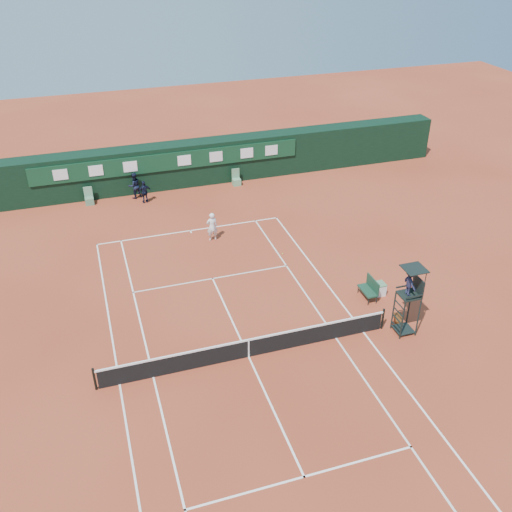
{
  "coord_description": "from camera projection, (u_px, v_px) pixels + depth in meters",
  "views": [
    {
      "loc": [
        -5.42,
        -17.94,
        16.45
      ],
      "look_at": [
        2.26,
        6.0,
        1.2
      ],
      "focal_mm": 40.0,
      "sensor_mm": 36.0,
      "label": 1
    }
  ],
  "objects": [
    {
      "name": "cooler",
      "position": [
        379.0,
        289.0,
        28.39
      ],
      "size": [
        0.57,
        0.57,
        0.65
      ],
      "color": "white",
      "rests_on": "ground"
    },
    {
      "name": "tennis_ball",
      "position": [
        283.0,
        254.0,
        31.87
      ],
      "size": [
        0.07,
        0.07,
        0.07
      ],
      "primitive_type": "sphere",
      "color": "#B9D732",
      "rests_on": "ground"
    },
    {
      "name": "tennis_bag",
      "position": [
        398.0,
        319.0,
        26.58
      ],
      "size": [
        0.56,
        0.79,
        0.27
      ],
      "primitive_type": "cube",
      "rotation": [
        0.0,
        0.0,
        -0.38
      ],
      "color": "black",
      "rests_on": "ground"
    },
    {
      "name": "court_lines",
      "position": [
        249.0,
        357.0,
        24.55
      ],
      "size": [
        11.05,
        23.85,
        0.01
      ],
      "color": "white",
      "rests_on": "ground"
    },
    {
      "name": "ground",
      "position": [
        249.0,
        357.0,
        24.55
      ],
      "size": [
        90.0,
        90.0,
        0.0
      ],
      "primitive_type": "plane",
      "color": "#A84227",
      "rests_on": "ground"
    },
    {
      "name": "umpire_chair",
      "position": [
        410.0,
        287.0,
        24.74
      ],
      "size": [
        0.96,
        0.95,
        3.42
      ],
      "color": "black",
      "rests_on": "ground"
    },
    {
      "name": "linesman_chair_left",
      "position": [
        89.0,
        200.0,
        37.19
      ],
      "size": [
        0.55,
        0.5,
        1.15
      ],
      "color": "#527E5C",
      "rests_on": "ground"
    },
    {
      "name": "ball_kid_left",
      "position": [
        134.0,
        186.0,
        37.71
      ],
      "size": [
        1.03,
        0.91,
        1.77
      ],
      "primitive_type": "imported",
      "rotation": [
        0.0,
        0.0,
        3.46
      ],
      "color": "black",
      "rests_on": "ground"
    },
    {
      "name": "tennis_net",
      "position": [
        249.0,
        348.0,
        24.29
      ],
      "size": [
        12.9,
        0.1,
        1.1
      ],
      "color": "black",
      "rests_on": "ground"
    },
    {
      "name": "ball_kid_right",
      "position": [
        145.0,
        192.0,
        37.14
      ],
      "size": [
        0.94,
        0.52,
        1.52
      ],
      "primitive_type": "imported",
      "rotation": [
        0.0,
        0.0,
        3.31
      ],
      "color": "black",
      "rests_on": "ground"
    },
    {
      "name": "player_bench",
      "position": [
        370.0,
        288.0,
        27.99
      ],
      "size": [
        0.56,
        1.2,
        1.1
      ],
      "color": "#173928",
      "rests_on": "ground"
    },
    {
      "name": "linesman_chair_right",
      "position": [
        236.0,
        181.0,
        39.8
      ],
      "size": [
        0.55,
        0.5,
        1.15
      ],
      "color": "#64996B",
      "rests_on": "ground"
    },
    {
      "name": "player",
      "position": [
        212.0,
        227.0,
        32.83
      ],
      "size": [
        0.65,
        0.43,
        1.75
      ],
      "primitive_type": "imported",
      "rotation": [
        0.0,
        0.0,
        3.17
      ],
      "color": "white",
      "rests_on": "ground"
    },
    {
      "name": "back_wall",
      "position": [
        168.0,
        166.0,
        39.03
      ],
      "size": [
        40.0,
        1.65,
        3.0
      ],
      "color": "black",
      "rests_on": "ground"
    }
  ]
}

